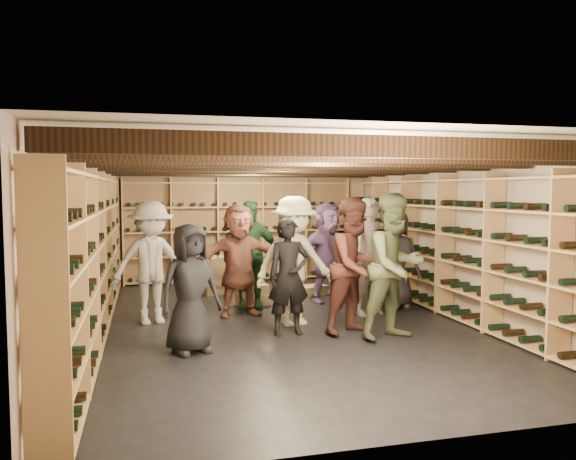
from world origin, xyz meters
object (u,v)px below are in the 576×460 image
(person_5, at_px, (239,260))
(person_10, at_px, (249,254))
(crate_stack_right, at_px, (252,295))
(person_11, at_px, (327,252))
(crate_loose, at_px, (312,290))
(person_1, at_px, (289,277))
(person_7, at_px, (371,257))
(person_8, at_px, (355,266))
(person_9, at_px, (151,263))
(person_12, at_px, (396,259))
(person_0, at_px, (190,288))
(person_2, at_px, (395,266))
(crate_stack_left, at_px, (214,275))
(person_3, at_px, (294,261))

(person_5, bearing_deg, person_10, 59.23)
(crate_stack_right, bearing_deg, person_11, 0.00)
(crate_loose, distance_m, person_10, 1.76)
(crate_loose, relative_size, person_1, 0.32)
(person_7, xyz_separation_m, person_8, (-0.63, -0.99, 0.01))
(crate_loose, xyz_separation_m, person_9, (-2.85, -1.52, 0.79))
(crate_loose, height_order, person_9, person_9)
(crate_loose, xyz_separation_m, person_12, (1.00, -1.37, 0.70))
(crate_stack_right, relative_size, person_11, 0.34)
(person_0, bearing_deg, person_1, -0.88)
(crate_stack_right, relative_size, person_2, 0.31)
(crate_stack_left, height_order, person_5, person_5)
(person_8, bearing_deg, person_1, 145.85)
(person_9, xyz_separation_m, person_10, (1.53, 0.67, -0.00))
(crate_loose, xyz_separation_m, person_11, (0.08, -0.62, 0.77))
(person_2, xyz_separation_m, person_3, (-1.06, 1.04, -0.03))
(crate_stack_right, height_order, person_8, person_8)
(crate_stack_right, distance_m, person_9, 1.99)
(person_0, height_order, person_1, person_1)
(person_2, relative_size, person_11, 1.10)
(person_0, bearing_deg, crate_stack_right, 42.07)
(crate_loose, relative_size, person_7, 0.28)
(person_2, distance_m, person_12, 1.95)
(person_1, relative_size, person_10, 0.88)
(person_5, bearing_deg, person_7, -16.88)
(person_11, bearing_deg, person_1, -145.13)
(person_3, bearing_deg, person_11, 44.17)
(crate_stack_right, bearing_deg, person_0, -115.77)
(person_3, bearing_deg, person_9, 151.44)
(person_9, bearing_deg, person_10, 11.82)
(crate_stack_left, relative_size, person_3, 0.37)
(crate_stack_left, height_order, person_10, person_10)
(person_2, height_order, person_3, person_2)
(person_1, relative_size, person_12, 0.98)
(person_8, xyz_separation_m, person_11, (0.31, 2.12, -0.06))
(person_0, height_order, person_12, person_12)
(person_9, bearing_deg, person_2, -40.05)
(person_3, xyz_separation_m, person_10, (-0.42, 1.25, -0.04))
(crate_stack_left, height_order, person_0, person_0)
(crate_stack_right, xyz_separation_m, person_5, (-0.33, -0.72, 0.68))
(crate_stack_left, relative_size, person_2, 0.36)
(person_5, bearing_deg, crate_stack_right, 60.10)
(person_0, xyz_separation_m, person_7, (2.83, 1.36, 0.13))
(person_10, bearing_deg, person_3, -66.40)
(crate_stack_right, distance_m, person_3, 1.68)
(crate_stack_right, xyz_separation_m, person_8, (0.99, -2.12, 0.74))
(person_10, height_order, person_11, person_10)
(person_5, bearing_deg, person_3, -53.48)
(person_3, relative_size, person_8, 1.00)
(crate_stack_left, distance_m, person_2, 4.17)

